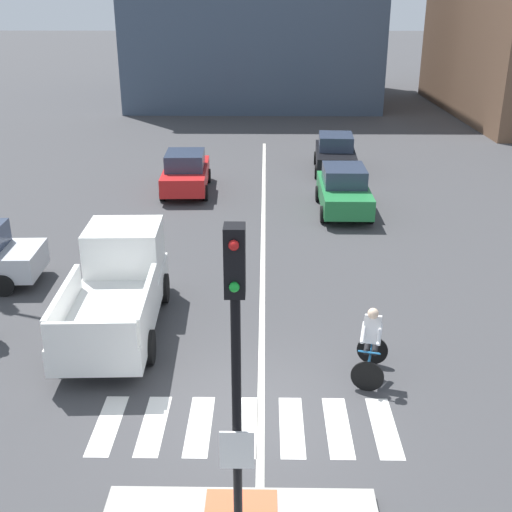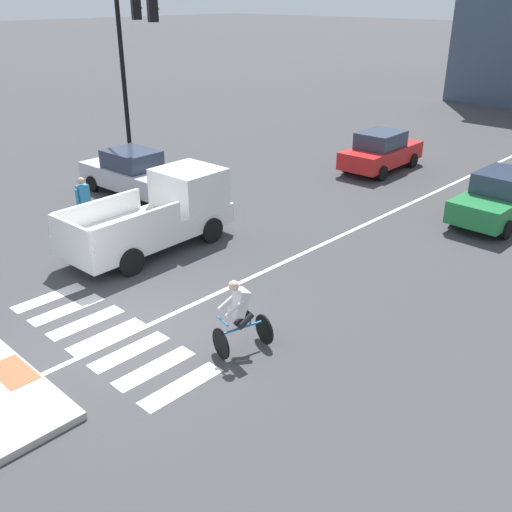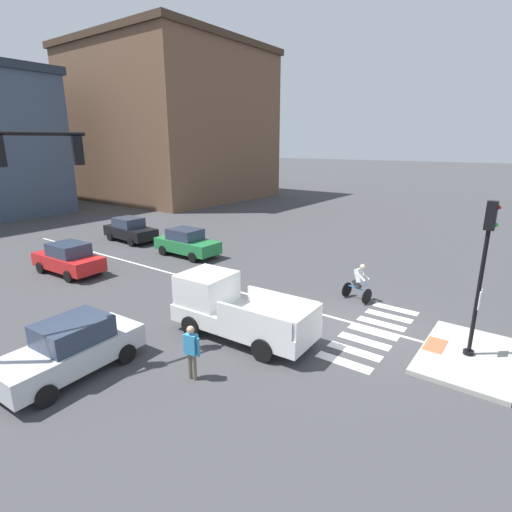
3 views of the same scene
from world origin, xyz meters
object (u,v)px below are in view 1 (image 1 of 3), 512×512
(pickup_truck_white_westbound_near, at_px, (118,285))
(cyclist, at_px, (371,341))
(car_red_westbound_distant, at_px, (186,172))
(car_black_eastbound_distant, at_px, (335,153))
(car_green_eastbound_far, at_px, (344,190))
(signal_pole, at_px, (236,376))

(pickup_truck_white_westbound_near, relative_size, cyclist, 3.08)
(car_red_westbound_distant, height_order, car_black_eastbound_distant, same)
(car_red_westbound_distant, relative_size, pickup_truck_white_westbound_near, 0.80)
(car_green_eastbound_far, distance_m, car_red_westbound_distant, 6.54)
(signal_pole, bearing_deg, car_black_eastbound_distant, 80.87)
(car_black_eastbound_distant, bearing_deg, car_green_eastbound_far, -92.76)
(car_red_westbound_distant, distance_m, car_black_eastbound_distant, 7.20)
(car_red_westbound_distant, xyz_separation_m, pickup_truck_white_westbound_near, (-0.28, -11.22, 0.17))
(car_black_eastbound_distant, bearing_deg, cyclist, -93.33)
(car_green_eastbound_far, height_order, car_red_westbound_distant, same)
(signal_pole, relative_size, pickup_truck_white_westbound_near, 0.94)
(signal_pole, height_order, car_green_eastbound_far, signal_pole)
(signal_pole, distance_m, pickup_truck_white_westbound_near, 8.02)
(signal_pole, bearing_deg, cyclist, 62.01)
(car_red_westbound_distant, relative_size, car_black_eastbound_distant, 0.99)
(signal_pole, xyz_separation_m, pickup_truck_white_westbound_near, (-3.13, 7.08, -2.09))
(signal_pole, distance_m, cyclist, 5.76)
(car_red_westbound_distant, bearing_deg, car_black_eastbound_distant, 28.20)
(signal_pole, height_order, pickup_truck_white_westbound_near, signal_pole)
(pickup_truck_white_westbound_near, bearing_deg, car_red_westbound_distant, 88.58)
(car_black_eastbound_distant, bearing_deg, signal_pole, -99.13)
(car_red_westbound_distant, height_order, cyclist, cyclist)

